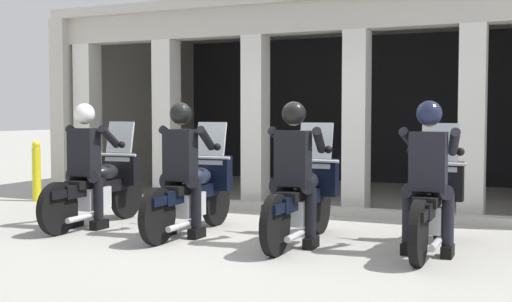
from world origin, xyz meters
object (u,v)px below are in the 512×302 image
Objects in this scene: motorcycle_far_left at (100,187)px; police_officer_far_right at (429,164)px; police_officer_far_left at (86,154)px; police_officer_center_left at (182,158)px; motorcycle_center_right at (303,198)px; motorcycle_center_left at (194,192)px; police_officer_center_right at (294,161)px; bollard_kerbside at (37,171)px; motorcycle_far_right at (433,203)px.

police_officer_far_right is (4.23, -0.17, 0.44)m from motorcycle_far_left.
police_officer_center_left is at bearing 9.00° from police_officer_far_left.
police_officer_far_left reaches higher than motorcycle_far_left.
police_officer_far_left reaches higher than motorcycle_center_right.
police_officer_center_right is (1.41, -0.29, 0.44)m from motorcycle_center_left.
police_officer_far_left is at bearing -80.53° from motorcycle_far_left.
police_officer_far_right is at bearing 11.30° from police_officer_far_left.
bollard_kerbside is (-2.43, 1.76, -0.44)m from police_officer_far_left.
motorcycle_far_left is 1.29× the size of police_officer_far_right.
motorcycle_far_left is 2.82m from motorcycle_center_right.
police_officer_center_right is (2.82, -0.02, 0.00)m from police_officer_far_left.
motorcycle_far_left and motorcycle_far_right have the same top height.
bollard_kerbside is (-2.43, 1.48, -0.00)m from motorcycle_far_left.
police_officer_center_left reaches higher than motorcycle_center_right.
motorcycle_center_left is 1.29× the size of police_officer_center_left.
police_officer_far_left is 1.00× the size of police_officer_center_right.
police_officer_far_right reaches higher than motorcycle_far_right.
police_officer_far_left is 2.82m from police_officer_center_right.
motorcycle_center_right is at bearing 9.23° from motorcycle_far_left.
police_officer_far_left reaches higher than motorcycle_far_right.
police_officer_far_left is at bearing -169.41° from police_officer_far_right.
police_officer_center_right is 5.56m from bollard_kerbside.
police_officer_center_right is at bearing -165.28° from police_officer_far_right.
police_officer_far_left is 1.41m from police_officer_center_left.
police_officer_center_right is 0.78× the size of motorcycle_far_right.
motorcycle_center_left is 1.29× the size of police_officer_center_right.
bollard_kerbside is at bearing 158.40° from motorcycle_far_left.
police_officer_center_right reaches higher than motorcycle_center_right.
police_officer_far_left reaches higher than bollard_kerbside.
motorcycle_far_left is at bearing -173.24° from police_officer_far_right.
police_officer_center_left is (-0.00, -0.28, 0.44)m from motorcycle_center_left.
police_officer_far_right is (4.23, 0.12, 0.00)m from police_officer_far_left.
police_officer_center_left is 2.89m from motorcycle_far_right.
motorcycle_far_left is at bearing 171.48° from police_officer_center_left.
police_officer_far_right is at bearing -81.23° from motorcycle_far_right.
police_officer_center_right is 1.54m from motorcycle_far_right.
motorcycle_far_left is 1.00× the size of motorcycle_center_right.
motorcycle_far_right is at bearing 11.97° from police_officer_center_left.
motorcycle_center_right is at bearing 14.65° from police_officer_center_left.
motorcycle_far_right is at bearing 15.12° from police_officer_far_left.
police_officer_far_left is 1.00× the size of police_officer_far_right.
motorcycle_center_left is 2.82m from motorcycle_far_right.
motorcycle_far_left is at bearing 99.47° from police_officer_far_left.
motorcycle_center_left is at bearing -174.01° from police_officer_far_right.
police_officer_center_left is at bearing -24.89° from bollard_kerbside.
motorcycle_far_left is 1.00× the size of motorcycle_far_right.
police_officer_far_left is 0.78× the size of motorcycle_center_right.
police_officer_far_right is (2.82, -0.15, 0.44)m from motorcycle_center_left.
bollard_kerbside is at bearing 153.76° from police_officer_far_left.
motorcycle_center_right is 1.42m from motorcycle_far_right.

